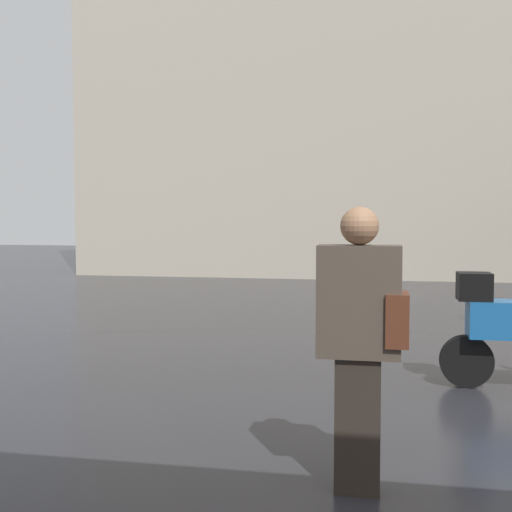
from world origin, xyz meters
TOP-DOWN VIEW (x-y plane):
  - pedestrian_with_bag at (-1.29, 1.38)m, footprint 0.48×0.24m

SIDE VIEW (x-z plane):
  - pedestrian_with_bag at x=-1.29m, z-range 0.10..1.65m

